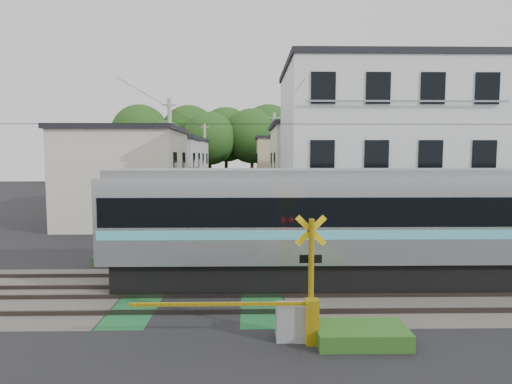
{
  "coord_description": "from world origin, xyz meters",
  "views": [
    {
      "loc": [
        1.49,
        -13.75,
        4.54
      ],
      "look_at": [
        1.8,
        5.0,
        2.9
      ],
      "focal_mm": 30.0,
      "sensor_mm": 36.0,
      "label": 1
    }
  ],
  "objects_px": {
    "apartment_block": "(377,153)",
    "pedestrian": "(231,187)",
    "crossing_signal_far": "(150,248)",
    "crossing_signal_near": "(294,312)"
  },
  "relations": [
    {
      "from": "apartment_block",
      "to": "pedestrian",
      "type": "xyz_separation_m",
      "value": [
        -9.02,
        24.93,
        -3.79
      ]
    },
    {
      "from": "crossing_signal_far",
      "to": "pedestrian",
      "type": "xyz_separation_m",
      "value": [
        2.06,
        30.77,
        0.16
      ]
    },
    {
      "from": "apartment_block",
      "to": "pedestrian",
      "type": "bearing_deg",
      "value": 109.9
    },
    {
      "from": "crossing_signal_near",
      "to": "apartment_block",
      "type": "xyz_separation_m",
      "value": [
        5.91,
        13.15,
        3.94
      ]
    },
    {
      "from": "pedestrian",
      "to": "crossing_signal_far",
      "type": "bearing_deg",
      "value": 93.66
    },
    {
      "from": "crossing_signal_near",
      "to": "crossing_signal_far",
      "type": "distance_m",
      "value": 8.95
    },
    {
      "from": "crossing_signal_far",
      "to": "apartment_block",
      "type": "height_order",
      "value": "apartment_block"
    },
    {
      "from": "crossing_signal_near",
      "to": "pedestrian",
      "type": "relative_size",
      "value": 2.72
    },
    {
      "from": "crossing_signal_far",
      "to": "crossing_signal_near",
      "type": "bearing_deg",
      "value": -54.71
    },
    {
      "from": "crossing_signal_near",
      "to": "apartment_block",
      "type": "distance_m",
      "value": 14.95
    }
  ]
}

